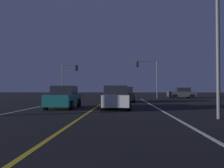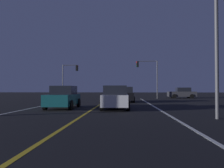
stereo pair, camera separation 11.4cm
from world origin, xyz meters
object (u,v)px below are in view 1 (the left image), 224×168
car_ahead_far (125,95)px  car_lead_same_lane (116,98)px  traffic_light_near_right (147,71)px  street_lamp_right_near (208,10)px  traffic_light_near_left (70,74)px  car_oncoming (64,97)px  car_crossing_side (182,93)px

car_ahead_far → car_lead_same_lane: bearing=175.2°
traffic_light_near_right → street_lamp_right_near: 23.73m
traffic_light_near_left → street_lamp_right_near: 26.83m
car_oncoming → traffic_light_near_left: traffic_light_near_left is taller
street_lamp_right_near → traffic_light_near_left: bearing=-62.2°
traffic_light_near_right → car_oncoming: bearing=65.8°
car_ahead_far → traffic_light_near_left: bearing=41.7°
car_ahead_far → car_lead_same_lane: 8.93m
car_ahead_far → street_lamp_right_near: street_lamp_right_near is taller
car_ahead_far → traffic_light_near_right: traffic_light_near_right is taller
car_ahead_far → car_oncoming: (-4.70, -8.51, 0.00)m
car_lead_same_lane → street_lamp_right_near: bearing=-138.0°
car_ahead_far → car_oncoming: same height
car_crossing_side → car_oncoming: bearing=55.2°
car_oncoming → car_lead_same_lane: same height
street_lamp_right_near → traffic_light_near_right: bearing=-88.8°
traffic_light_near_left → car_lead_same_lane: bearing=-67.1°
traffic_light_near_right → car_crossing_side: bearing=-162.8°
car_ahead_far → street_lamp_right_near: (3.95, -14.11, 4.52)m
car_lead_same_lane → car_crossing_side: same height
car_ahead_far → traffic_light_near_right: size_ratio=0.74×
car_crossing_side → traffic_light_near_left: (-17.63, -1.76, 3.05)m
traffic_light_near_right → street_lamp_right_near: (0.51, -23.70, 1.06)m
car_lead_same_lane → car_ahead_far: bearing=-4.8°
traffic_light_near_right → traffic_light_near_left: bearing=0.0°
car_oncoming → car_lead_same_lane: bearing=84.4°
car_crossing_side → traffic_light_near_right: size_ratio=0.74×
traffic_light_near_left → car_ahead_far: bearing=-48.3°
car_ahead_far → traffic_light_near_left: (-8.54, 9.59, 3.05)m
car_oncoming → traffic_light_near_right: 20.15m
car_lead_same_lane → car_crossing_side: bearing=-25.9°
car_oncoming → car_lead_same_lane: 3.98m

